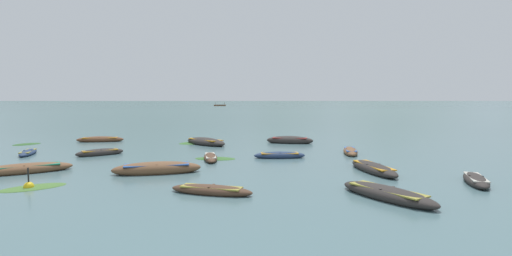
% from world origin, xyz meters
% --- Properties ---
extents(ground_plane, '(6000.00, 6000.00, 0.00)m').
position_xyz_m(ground_plane, '(0.00, 1500.00, 0.00)').
color(ground_plane, slate).
extents(mountain_1, '(2417.56, 2417.56, 561.39)m').
position_xyz_m(mountain_1, '(-680.30, 2428.26, 280.69)').
color(mountain_1, '#4C5B56').
rests_on(mountain_1, ground).
extents(mountain_2, '(1320.33, 1320.33, 357.85)m').
position_xyz_m(mountain_2, '(119.31, 2262.04, 178.93)').
color(mountain_2, '#56665B').
rests_on(mountain_2, ground).
extents(mountain_3, '(1342.20, 1342.20, 433.82)m').
position_xyz_m(mountain_3, '(886.92, 2486.83, 216.91)').
color(mountain_3, slate).
rests_on(mountain_3, ground).
extents(rowboat_0, '(1.81, 3.19, 0.48)m').
position_xyz_m(rowboat_0, '(11.07, 11.95, 0.15)').
color(rowboat_0, '#2D2826').
rests_on(rowboat_0, ground).
extents(rowboat_1, '(4.32, 4.33, 0.71)m').
position_xyz_m(rowboat_1, '(-2.73, 26.15, 0.22)').
color(rowboat_1, '#2D2826').
rests_on(rowboat_1, ground).
extents(rowboat_2, '(1.70, 3.17, 0.40)m').
position_xyz_m(rowboat_2, '(-13.91, 20.58, 0.13)').
color(rowboat_2, navy).
rests_on(rowboat_2, ground).
extents(rowboat_3, '(4.12, 2.05, 0.76)m').
position_xyz_m(rowboat_3, '(4.27, 27.12, 0.24)').
color(rowboat_3, '#2D2826').
rests_on(rowboat_3, ground).
extents(rowboat_4, '(1.33, 3.42, 0.44)m').
position_xyz_m(rowboat_4, '(-1.38, 18.43, 0.14)').
color(rowboat_4, '#4C3323').
rests_on(rowboat_4, ground).
extents(rowboat_5, '(3.22, 4.11, 0.58)m').
position_xyz_m(rowboat_5, '(6.29, 9.45, 0.18)').
color(rowboat_5, '#2D2826').
rests_on(rowboat_5, ground).
extents(rowboat_6, '(4.38, 3.36, 0.60)m').
position_xyz_m(rowboat_6, '(-10.28, 14.36, 0.19)').
color(rowboat_6, brown).
rests_on(rowboat_6, ground).
extents(rowboat_7, '(3.29, 1.13, 0.50)m').
position_xyz_m(rowboat_7, '(2.90, 19.15, 0.16)').
color(rowboat_7, navy).
rests_on(rowboat_7, ground).
extents(rowboat_8, '(2.97, 2.60, 0.54)m').
position_xyz_m(rowboat_8, '(-8.96, 20.33, 0.17)').
color(rowboat_8, '#2D2826').
rests_on(rowboat_8, ground).
extents(rowboat_9, '(3.49, 1.75, 0.44)m').
position_xyz_m(rowboat_9, '(-0.34, 10.17, 0.14)').
color(rowboat_9, '#4C3323').
rests_on(rowboat_9, ground).
extents(rowboat_10, '(4.52, 2.22, 0.73)m').
position_xyz_m(rowboat_10, '(-3.56, 14.25, 0.23)').
color(rowboat_10, brown).
rests_on(rowboat_10, ground).
extents(rowboat_11, '(1.88, 4.37, 0.58)m').
position_xyz_m(rowboat_11, '(7.40, 14.60, 0.18)').
color(rowboat_11, '#2D2826').
rests_on(rowboat_11, ground).
extents(rowboat_12, '(1.49, 3.58, 0.50)m').
position_xyz_m(rowboat_12, '(7.86, 21.03, 0.16)').
color(rowboat_12, brown).
rests_on(rowboat_12, ground).
extents(rowboat_13, '(4.07, 1.68, 0.58)m').
position_xyz_m(rowboat_13, '(-12.28, 28.28, 0.18)').
color(rowboat_13, brown).
rests_on(rowboat_13, ground).
extents(ferry_0, '(7.32, 3.35, 2.54)m').
position_xyz_m(ferry_0, '(-19.98, 215.26, 0.45)').
color(ferry_0, brown).
rests_on(ferry_0, ground).
extents(mooring_buoy, '(0.41, 0.41, 1.00)m').
position_xyz_m(mooring_buoy, '(-8.00, 11.00, 0.10)').
color(mooring_buoy, yellow).
rests_on(mooring_buoy, ground).
extents(weed_patch_0, '(3.64, 3.31, 0.14)m').
position_xyz_m(weed_patch_0, '(-3.66, 27.23, 0.00)').
color(weed_patch_0, '#38662D').
rests_on(weed_patch_0, ground).
extents(weed_patch_1, '(2.69, 1.64, 0.14)m').
position_xyz_m(weed_patch_1, '(-1.14, 18.79, 0.00)').
color(weed_patch_1, '#38662D').
rests_on(weed_patch_1, ground).
extents(weed_patch_3, '(2.36, 2.58, 0.14)m').
position_xyz_m(weed_patch_3, '(-17.50, 26.28, 0.00)').
color(weed_patch_3, '#2D5628').
rests_on(weed_patch_3, ground).
extents(weed_patch_4, '(2.78, 2.50, 0.14)m').
position_xyz_m(weed_patch_4, '(-7.93, 11.16, 0.00)').
color(weed_patch_4, '#477033').
rests_on(weed_patch_4, ground).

